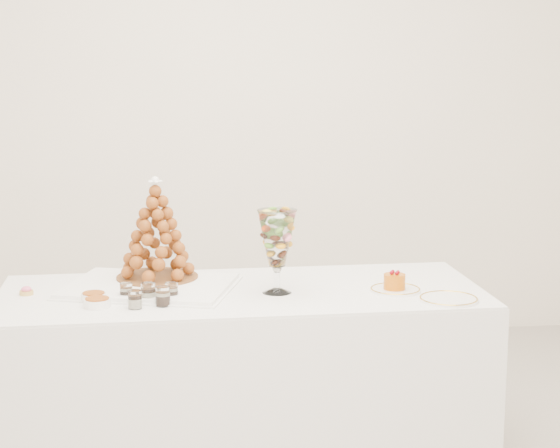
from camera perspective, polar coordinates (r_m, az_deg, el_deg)
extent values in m
cube|color=white|center=(5.30, -2.96, 7.75)|extent=(4.50, 0.04, 2.80)
cube|color=white|center=(1.35, 7.65, -0.29)|extent=(4.50, 0.04, 2.80)
cube|color=white|center=(3.80, -2.30, -9.43)|extent=(1.92, 0.81, 0.71)
cube|color=white|center=(3.69, -2.34, -4.14)|extent=(1.91, 0.81, 0.01)
cube|color=white|center=(3.75, -7.97, -3.78)|extent=(0.73, 0.63, 0.02)
cylinder|color=white|center=(3.65, -0.18, -4.06)|extent=(0.12, 0.12, 0.02)
cylinder|color=white|center=(3.64, -0.18, -3.31)|extent=(0.02, 0.02, 0.08)
sphere|color=white|center=(3.63, -0.18, -2.70)|extent=(0.04, 0.04, 0.04)
cylinder|color=white|center=(3.71, 7.04, -4.00)|extent=(0.20, 0.20, 0.01)
cylinder|color=white|center=(3.60, 10.24, -4.54)|extent=(0.22, 0.22, 0.01)
cylinder|color=tan|center=(3.75, -15.20, -4.06)|extent=(0.05, 0.05, 0.02)
ellipsoid|color=#E55E86|center=(3.75, -15.21, -3.86)|extent=(0.04, 0.04, 0.02)
cylinder|color=white|center=(3.60, -9.36, -4.07)|extent=(0.06, 0.06, 0.06)
cylinder|color=white|center=(3.55, -8.04, -4.16)|extent=(0.06, 0.06, 0.07)
cylinder|color=white|center=(3.57, -6.63, -4.10)|extent=(0.05, 0.05, 0.07)
cylinder|color=white|center=(3.47, -8.83, -4.57)|extent=(0.06, 0.06, 0.07)
cylinder|color=white|center=(3.49, -7.15, -4.39)|extent=(0.07, 0.07, 0.07)
cylinder|color=white|center=(3.60, -11.29, -4.39)|extent=(0.09, 0.09, 0.03)
cylinder|color=white|center=(3.52, -11.08, -4.75)|extent=(0.10, 0.10, 0.03)
cylinder|color=brown|center=(3.84, -7.49, -3.20)|extent=(0.33, 0.33, 0.01)
cone|color=brown|center=(3.80, -7.56, -0.24)|extent=(0.32, 0.32, 0.40)
sphere|color=white|center=(3.77, -7.63, 2.56)|extent=(0.04, 0.04, 0.04)
cylinder|color=#C25B09|center=(3.69, 6.99, -3.51)|extent=(0.09, 0.09, 0.06)
sphere|color=maroon|center=(3.69, 7.21, -2.92)|extent=(0.01, 0.01, 0.01)
sphere|color=maroon|center=(3.70, 6.89, -2.89)|extent=(0.01, 0.01, 0.01)
sphere|color=maroon|center=(3.68, 6.80, -2.97)|extent=(0.01, 0.01, 0.01)
sphere|color=maroon|center=(3.67, 7.12, -2.99)|extent=(0.01, 0.01, 0.01)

